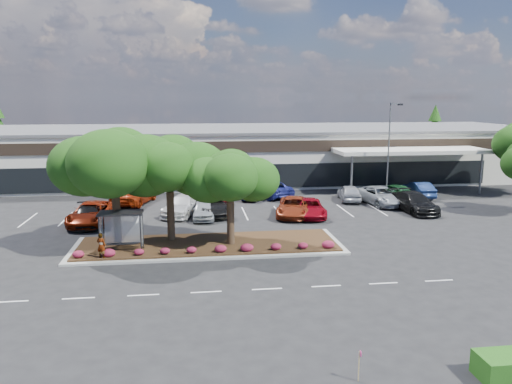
{
  "coord_description": "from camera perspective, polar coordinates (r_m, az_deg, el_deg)",
  "views": [
    {
      "loc": [
        -2.98,
        -28.58,
        9.93
      ],
      "look_at": [
        2.0,
        9.73,
        2.6
      ],
      "focal_mm": 35.0,
      "sensor_mm": 36.0,
      "label": 1
    }
  ],
  "objects": [
    {
      "name": "island_tree_west",
      "position": [
        33.94,
        -15.8,
        0.62
      ],
      "size": [
        7.2,
        7.2,
        7.89
      ],
      "primitive_type": null,
      "color": "#173A0E",
      "rests_on": "landscape_island"
    },
    {
      "name": "car_11",
      "position": [
        48.89,
        -4.5,
        -0.1
      ],
      "size": [
        2.94,
        4.75,
        1.51
      ],
      "primitive_type": "imported",
      "rotation": [
        0.0,
        0.0,
        3.42
      ],
      "color": "maroon",
      "rests_on": "ground"
    },
    {
      "name": "car_5",
      "position": [
        42.48,
        4.32,
        -1.7
      ],
      "size": [
        4.08,
        6.23,
        1.59
      ],
      "primitive_type": "imported",
      "rotation": [
        0.0,
        0.0,
        -0.27
      ],
      "color": "maroon",
      "rests_on": "ground"
    },
    {
      "name": "lane_markings",
      "position": [
        40.34,
        -3.14,
        -3.51
      ],
      "size": [
        33.12,
        20.06,
        0.01
      ],
      "color": "silver",
      "rests_on": "ground"
    },
    {
      "name": "shrub_row",
      "position": [
        31.91,
        -5.34,
        -6.47
      ],
      "size": [
        17.0,
        0.8,
        0.5
      ],
      "primitive_type": null,
      "color": "maroon",
      "rests_on": "landscape_island"
    },
    {
      "name": "car_14",
      "position": [
        50.76,
        1.59,
        0.41
      ],
      "size": [
        4.57,
        6.54,
        1.66
      ],
      "primitive_type": "imported",
      "rotation": [
        0.0,
        0.0,
        3.48
      ],
      "color": "navy",
      "rests_on": "ground"
    },
    {
      "name": "light_pole",
      "position": [
        50.43,
        14.97,
        3.85
      ],
      "size": [
        1.43,
        0.62,
        9.5
      ],
      "rotation": [
        0.0,
        0.0,
        0.19
      ],
      "color": "gray",
      "rests_on": "ground"
    },
    {
      "name": "car_3",
      "position": [
        41.65,
        -6.04,
        -2.06
      ],
      "size": [
        1.88,
        4.4,
        1.48
      ],
      "primitive_type": "imported",
      "rotation": [
        0.0,
        0.0,
        -0.03
      ],
      "color": "#9EA3A8",
      "rests_on": "ground"
    },
    {
      "name": "car_8",
      "position": [
        48.39,
        14.09,
        -0.43
      ],
      "size": [
        3.68,
        6.3,
        1.65
      ],
      "primitive_type": "imported",
      "rotation": [
        0.0,
        0.0,
        0.17
      ],
      "color": "#999FA4",
      "rests_on": "ground"
    },
    {
      "name": "survey_stake",
      "position": [
        18.97,
        11.74,
        -18.5
      ],
      "size": [
        0.07,
        0.14,
        1.15
      ],
      "color": "tan",
      "rests_on": "ground"
    },
    {
      "name": "retail_store",
      "position": [
        62.92,
        -4.6,
        4.53
      ],
      "size": [
        80.4,
        25.2,
        6.25
      ],
      "color": "beige",
      "rests_on": "ground"
    },
    {
      "name": "car_10",
      "position": [
        48.73,
        -13.73,
        -0.32
      ],
      "size": [
        4.33,
        6.58,
        1.68
      ],
      "primitive_type": "imported",
      "rotation": [
        0.0,
        0.0,
        2.87
      ],
      "color": "maroon",
      "rests_on": "ground"
    },
    {
      "name": "landscape_island",
      "position": [
        34.03,
        -5.47,
        -6.05
      ],
      "size": [
        18.0,
        6.0,
        0.26
      ],
      "color": "gray",
      "rests_on": "ground"
    },
    {
      "name": "car_2",
      "position": [
        43.31,
        -8.3,
        -1.49
      ],
      "size": [
        4.33,
        6.23,
        1.68
      ],
      "primitive_type": "imported",
      "rotation": [
        0.0,
        0.0,
        -0.38
      ],
      "color": "silver",
      "rests_on": "ground"
    },
    {
      "name": "car_0",
      "position": [
        41.48,
        -18.65,
        -2.61
      ],
      "size": [
        2.93,
        5.45,
        1.5
      ],
      "primitive_type": "imported",
      "rotation": [
        0.0,
        0.0,
        0.17
      ],
      "color": "black",
      "rests_on": "ground"
    },
    {
      "name": "car_17",
      "position": [
        53.08,
        18.11,
        0.29
      ],
      "size": [
        1.8,
        4.85,
        1.58
      ],
      "primitive_type": "imported",
      "rotation": [
        0.0,
        0.0,
        3.12
      ],
      "color": "navy",
      "rests_on": "ground"
    },
    {
      "name": "car_9",
      "position": [
        49.17,
        -14.06,
        -0.27
      ],
      "size": [
        3.38,
        5.19,
        1.62
      ],
      "primitive_type": "imported",
      "rotation": [
        0.0,
        0.0,
        2.77
      ],
      "color": "maroon",
      "rests_on": "ground"
    },
    {
      "name": "car_13",
      "position": [
        51.49,
        -3.07,
        0.41
      ],
      "size": [
        1.59,
        4.34,
        1.42
      ],
      "primitive_type": "imported",
      "rotation": [
        0.0,
        0.0,
        3.12
      ],
      "color": "#58595F",
      "rests_on": "ground"
    },
    {
      "name": "car_16",
      "position": [
        51.36,
        15.54,
        0.08
      ],
      "size": [
        3.42,
        4.92,
        1.56
      ],
      "primitive_type": "imported",
      "rotation": [
        0.0,
        0.0,
        3.53
      ],
      "color": "#1A5127",
      "rests_on": "ground"
    },
    {
      "name": "car_7",
      "position": [
        46.07,
        17.65,
        -1.13
      ],
      "size": [
        2.81,
        6.04,
        1.71
      ],
      "primitive_type": "imported",
      "rotation": [
        0.0,
        0.0,
        0.07
      ],
      "color": "black",
      "rests_on": "ground"
    },
    {
      "name": "person_waiting",
      "position": [
        32.05,
        -17.27,
        -5.85
      ],
      "size": [
        0.68,
        0.58,
        1.57
      ],
      "primitive_type": "imported",
      "rotation": [
        0.0,
        0.0,
        2.72
      ],
      "color": "#594C47",
      "rests_on": "landscape_island"
    },
    {
      "name": "island_tree_east",
      "position": [
        33.0,
        -2.95,
        -0.48
      ],
      "size": [
        5.8,
        5.8,
        6.5
      ],
      "primitive_type": null,
      "color": "#173A0E",
      "rests_on": "landscape_island"
    },
    {
      "name": "car_12",
      "position": [
        49.44,
        -0.38,
        0.03
      ],
      "size": [
        3.02,
        4.67,
        1.48
      ],
      "primitive_type": "imported",
      "rotation": [
        0.0,
        0.0,
        2.82
      ],
      "color": "#101156",
      "rests_on": "ground"
    },
    {
      "name": "bus_shelter",
      "position": [
        32.75,
        -15.14,
        -3.1
      ],
      "size": [
        2.75,
        1.55,
        2.59
      ],
      "color": "black",
      "rests_on": "landscape_island"
    },
    {
      "name": "car_6",
      "position": [
        42.45,
        6.08,
        -1.82
      ],
      "size": [
        2.92,
        5.54,
        1.49
      ],
      "primitive_type": "imported",
      "rotation": [
        0.0,
        0.0,
        -0.09
      ],
      "color": "maroon",
      "rests_on": "ground"
    },
    {
      "name": "ground",
      "position": [
        30.4,
        -1.38,
        -8.32
      ],
      "size": [
        160.0,
        160.0,
        0.0
      ],
      "primitive_type": "plane",
      "color": "black",
      "rests_on": "ground"
    },
    {
      "name": "island_tree_mid",
      "position": [
        34.34,
        -9.82,
        0.51
      ],
      "size": [
        6.6,
        6.6,
        7.32
      ],
      "primitive_type": null,
      "color": "#173A0E",
      "rests_on": "landscape_island"
    },
    {
      "name": "conifer_north_east",
      "position": [
        81.64,
        19.67,
        6.31
      ],
      "size": [
        3.96,
        3.96,
        9.0
      ],
      "primitive_type": "cone",
      "color": "#173A0E",
      "rests_on": "ground"
    },
    {
      "name": "car_1",
      "position": [
        41.83,
        -18.29,
        -2.33
      ],
      "size": [
        3.37,
        6.4,
        1.72
      ],
      "primitive_type": "imported",
      "rotation": [
        0.0,
        0.0,
        -0.09
      ],
      "color": "maroon",
      "rests_on": "ground"
    },
    {
      "name": "car_4",
      "position": [
        42.98,
        -5.23,
        -1.54
      ],
      "size": [
        3.94,
        6.35,
        1.64
      ],
      "primitive_type": "imported",
      "rotation": [
        0.0,
        0.0,
        0.22
      ],
      "color": "black",
      "rests_on": "ground"
    },
    {
      "name": "car_15",
      "position": [
        49.48,
        10.6,
        -0.08
      ],
      "size": [
        2.54,
        4.88,
        1.59
      ],
      "primitive_type": "imported",
      "rotation": [
        0.0,
        0.0,
        2.99
      ],
      "color": "#9A9DA4",
      "rests_on": "ground"
    }
  ]
}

